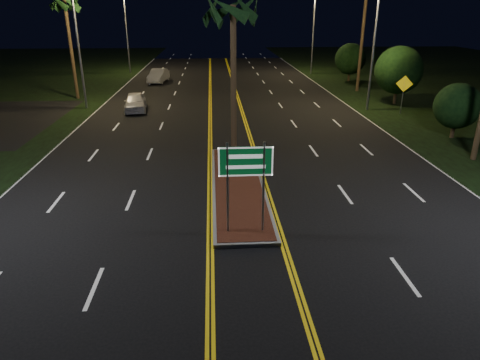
{
  "coord_description": "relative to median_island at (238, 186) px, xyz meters",
  "views": [
    {
      "loc": [
        -1.04,
        -10.3,
        7.33
      ],
      "look_at": [
        -0.16,
        3.19,
        1.9
      ],
      "focal_mm": 32.0,
      "sensor_mm": 36.0,
      "label": 1
    }
  ],
  "objects": [
    {
      "name": "shrub_mid",
      "position": [
        14.0,
        17.0,
        2.64
      ],
      "size": [
        3.78,
        3.78,
        4.62
      ],
      "color": "#382819",
      "rests_on": "ground"
    },
    {
      "name": "shrub_near",
      "position": [
        13.5,
        7.0,
        1.86
      ],
      "size": [
        2.7,
        2.7,
        3.3
      ],
      "color": "#382819",
      "rests_on": "ground"
    },
    {
      "name": "streetlight_left_far",
      "position": [
        -10.61,
        37.0,
        5.57
      ],
      "size": [
        1.91,
        0.44,
        9.0
      ],
      "color": "gray",
      "rests_on": "ground"
    },
    {
      "name": "streetlight_right_far",
      "position": [
        10.61,
        35.0,
        5.57
      ],
      "size": [
        1.91,
        0.44,
        9.0
      ],
      "color": "gray",
      "rests_on": "ground"
    },
    {
      "name": "shrub_far",
      "position": [
        13.8,
        29.0,
        2.25
      ],
      "size": [
        3.24,
        3.24,
        3.96
      ],
      "color": "#382819",
      "rests_on": "ground"
    },
    {
      "name": "median_island",
      "position": [
        0.0,
        0.0,
        0.0
      ],
      "size": [
        2.25,
        10.25,
        0.17
      ],
      "color": "gray",
      "rests_on": "ground"
    },
    {
      "name": "palm_left_far",
      "position": [
        -12.8,
        21.0,
        7.66
      ],
      "size": [
        2.4,
        2.4,
        8.8
      ],
      "color": "#382819",
      "rests_on": "ground"
    },
    {
      "name": "car_near",
      "position": [
        -6.95,
        15.79,
        0.7
      ],
      "size": [
        2.57,
        4.93,
        1.57
      ],
      "primitive_type": "imported",
      "rotation": [
        0.0,
        0.0,
        0.12
      ],
      "color": "silver",
      "rests_on": "ground"
    },
    {
      "name": "warning_sign",
      "position": [
        13.0,
        13.42,
        1.78
      ],
      "size": [
        1.1,
        0.49,
        2.82
      ],
      "rotation": [
        0.0,
        0.0,
        -0.4
      ],
      "color": "gray",
      "rests_on": "ground"
    },
    {
      "name": "streetlight_left_mid",
      "position": [
        -10.61,
        17.0,
        5.57
      ],
      "size": [
        1.91,
        0.44,
        9.0
      ],
      "color": "gray",
      "rests_on": "ground"
    },
    {
      "name": "palm_median",
      "position": [
        0.0,
        3.5,
        7.19
      ],
      "size": [
        2.4,
        2.4,
        8.3
      ],
      "color": "#382819",
      "rests_on": "ground"
    },
    {
      "name": "ground",
      "position": [
        0.0,
        -7.0,
        -0.08
      ],
      "size": [
        120.0,
        120.0,
        0.0
      ],
      "primitive_type": "plane",
      "color": "black",
      "rests_on": "ground"
    },
    {
      "name": "car_far",
      "position": [
        -6.71,
        29.55,
        0.72
      ],
      "size": [
        2.74,
        5.07,
        1.61
      ],
      "primitive_type": "imported",
      "rotation": [
        0.0,
        0.0,
        -0.14
      ],
      "color": "silver",
      "rests_on": "ground"
    },
    {
      "name": "streetlight_right_mid",
      "position": [
        10.61,
        15.0,
        5.57
      ],
      "size": [
        1.91,
        0.44,
        9.0
      ],
      "color": "gray",
      "rests_on": "ground"
    },
    {
      "name": "highway_sign",
      "position": [
        0.0,
        -4.2,
        2.32
      ],
      "size": [
        1.8,
        0.08,
        3.2
      ],
      "color": "gray",
      "rests_on": "ground"
    }
  ]
}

